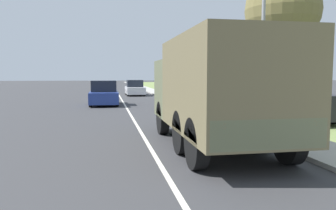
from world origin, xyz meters
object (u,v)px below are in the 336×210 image
(car_second_ahead, at_px, (135,88))
(pickup_truck, at_px, (287,101))
(car_nearest_ahead, at_px, (104,94))
(military_truck, at_px, (216,88))
(lamp_post, at_px, (258,19))

(car_second_ahead, xyz_separation_m, pickup_truck, (5.68, -19.77, 0.16))
(car_second_ahead, bearing_deg, car_nearest_ahead, -105.79)
(car_second_ahead, bearing_deg, pickup_truck, -73.96)
(military_truck, height_order, lamp_post, lamp_post)
(military_truck, relative_size, pickup_truck, 1.20)
(lamp_post, bearing_deg, pickup_truck, 41.63)
(car_nearest_ahead, height_order, lamp_post, lamp_post)
(military_truck, bearing_deg, lamp_post, 48.18)
(car_nearest_ahead, distance_m, car_second_ahead, 11.22)
(car_second_ahead, relative_size, lamp_post, 0.66)
(military_truck, bearing_deg, car_second_ahead, 90.55)
(car_nearest_ahead, xyz_separation_m, lamp_post, (5.97, -11.42, 3.46))
(pickup_truck, height_order, lamp_post, lamp_post)
(car_nearest_ahead, bearing_deg, pickup_truck, -45.73)
(lamp_post, bearing_deg, military_truck, -131.82)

